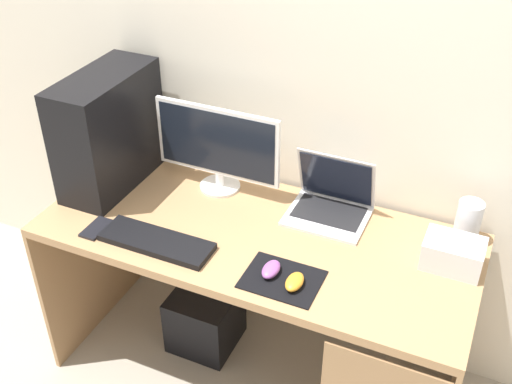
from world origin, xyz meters
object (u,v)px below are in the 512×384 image
at_px(laptop, 331,202).
at_px(cell_phone, 97,228).
at_px(mouse_left, 271,269).
at_px(pc_tower, 109,130).
at_px(mouse_right, 295,282).
at_px(speaker, 468,222).
at_px(monitor, 218,147).
at_px(subwoofer, 205,318).
at_px(projector, 453,254).
at_px(keyboard, 157,242).

distance_m(laptop, cell_phone, 0.89).
bearing_deg(mouse_left, laptop, 80.67).
bearing_deg(pc_tower, mouse_right, -18.23).
height_order(laptop, cell_phone, laptop).
bearing_deg(laptop, speaker, 4.21).
height_order(monitor, mouse_left, monitor).
height_order(monitor, mouse_right, monitor).
bearing_deg(pc_tower, subwoofer, -3.47).
bearing_deg(speaker, mouse_left, -141.29).
bearing_deg(projector, speaker, 82.87).
xyz_separation_m(laptop, speaker, (0.50, 0.04, 0.03)).
distance_m(laptop, mouse_left, 0.43).
bearing_deg(mouse_left, projector, 28.32).
height_order(pc_tower, projector, pc_tower).
bearing_deg(laptop, cell_phone, -149.10).
distance_m(laptop, subwoofer, 0.84).
bearing_deg(speaker, projector, -97.13).
height_order(monitor, speaker, monitor).
bearing_deg(pc_tower, cell_phone, -67.27).
xyz_separation_m(speaker, mouse_right, (-0.47, -0.48, -0.06)).
height_order(speaker, subwoofer, speaker).
relative_size(cell_phone, subwoofer, 0.47).
bearing_deg(projector, cell_phone, -165.02).
bearing_deg(projector, subwoofer, -177.47).
bearing_deg(cell_phone, keyboard, 3.66).
height_order(monitor, cell_phone, monitor).
relative_size(pc_tower, cell_phone, 3.74).
xyz_separation_m(pc_tower, mouse_left, (0.82, -0.28, -0.21)).
bearing_deg(keyboard, laptop, 40.79).
relative_size(pc_tower, monitor, 0.93).
distance_m(monitor, cell_phone, 0.56).
distance_m(pc_tower, projector, 1.38).
distance_m(pc_tower, mouse_right, 0.99).
height_order(mouse_right, cell_phone, mouse_right).
bearing_deg(monitor, keyboard, -95.37).
relative_size(mouse_left, cell_phone, 0.74).
distance_m(laptop, keyboard, 0.67).
bearing_deg(mouse_right, monitor, 139.47).
height_order(keyboard, mouse_right, mouse_right).
xyz_separation_m(monitor, laptop, (0.47, 0.02, -0.14)).
xyz_separation_m(pc_tower, laptop, (0.89, 0.14, -0.18)).
height_order(keyboard, subwoofer, keyboard).
xyz_separation_m(pc_tower, mouse_right, (0.92, -0.30, -0.21)).
relative_size(speaker, mouse_right, 1.74).
bearing_deg(monitor, cell_phone, -123.80).
xyz_separation_m(monitor, cell_phone, (-0.29, -0.43, -0.19)).
distance_m(mouse_right, subwoofer, 0.87).
bearing_deg(cell_phone, mouse_right, 0.81).
relative_size(monitor, speaker, 3.13).
height_order(monitor, projector, monitor).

